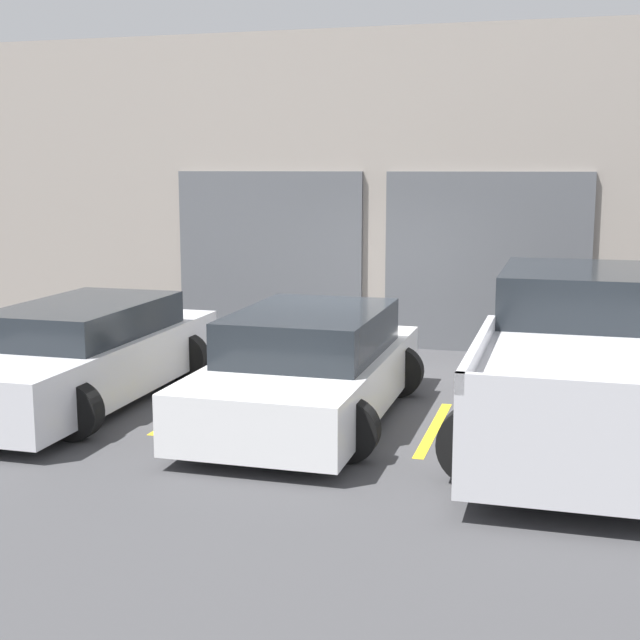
# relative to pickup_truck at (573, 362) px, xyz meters

# --- Properties ---
(ground_plane) EXTENTS (28.00, 28.00, 0.00)m
(ground_plane) POSITION_rel_pickup_truck_xyz_m (-2.96, 1.21, -0.81)
(ground_plane) COLOR #3D3D3F
(shophouse_building) EXTENTS (16.10, 0.68, 5.10)m
(shophouse_building) POSITION_rel_pickup_truck_xyz_m (-2.97, 4.50, 1.71)
(shophouse_building) COLOR #9E9389
(shophouse_building) RESTS_ON ground
(pickup_truck) EXTENTS (2.42, 5.38, 1.71)m
(pickup_truck) POSITION_rel_pickup_truck_xyz_m (0.00, 0.00, 0.00)
(pickup_truck) COLOR silver
(pickup_truck) RESTS_ON ground
(sedan_white) EXTENTS (2.26, 4.35, 1.28)m
(sedan_white) POSITION_rel_pickup_truck_xyz_m (-2.96, -0.26, -0.20)
(sedan_white) COLOR white
(sedan_white) RESTS_ON ground
(sedan_side) EXTENTS (2.12, 4.70, 1.25)m
(sedan_side) POSITION_rel_pickup_truck_xyz_m (-5.92, -0.27, -0.21)
(sedan_side) COLOR silver
(sedan_side) RESTS_ON ground
(parking_stripe_left) EXTENTS (0.12, 2.20, 0.01)m
(parking_stripe_left) POSITION_rel_pickup_truck_xyz_m (-4.44, -0.29, -0.80)
(parking_stripe_left) COLOR gold
(parking_stripe_left) RESTS_ON ground
(parking_stripe_centre) EXTENTS (0.12, 2.20, 0.01)m
(parking_stripe_centre) POSITION_rel_pickup_truck_xyz_m (-1.48, -0.29, -0.80)
(parking_stripe_centre) COLOR gold
(parking_stripe_centre) RESTS_ON ground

